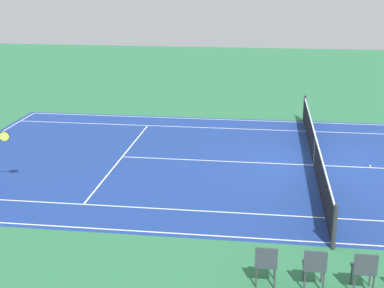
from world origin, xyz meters
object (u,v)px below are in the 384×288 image
(spectator_chair_3, at_px, (364,269))
(spectator_chair_5, at_px, (266,262))
(spectator_chair_4, at_px, (315,265))
(tennis_ball, at_px, (370,166))
(tennis_net, at_px, (315,151))

(spectator_chair_3, relative_size, spectator_chair_5, 1.00)
(spectator_chair_3, bearing_deg, spectator_chair_4, 0.00)
(spectator_chair_5, bearing_deg, spectator_chair_3, 180.00)
(spectator_chair_3, xyz_separation_m, spectator_chair_4, (0.94, 0.00, 0.00))
(tennis_ball, height_order, spectator_chair_3, spectator_chair_3)
(tennis_ball, xyz_separation_m, spectator_chair_5, (3.29, 7.59, 0.49))
(tennis_net, relative_size, spectator_chair_5, 13.30)
(spectator_chair_4, bearing_deg, tennis_net, -94.28)
(tennis_ball, height_order, spectator_chair_5, spectator_chair_5)
(tennis_net, distance_m, tennis_ball, 1.84)
(spectator_chair_3, bearing_deg, spectator_chair_5, 0.00)
(spectator_chair_4, height_order, spectator_chair_5, same)
(spectator_chair_4, distance_m, spectator_chair_5, 0.94)
(tennis_ball, distance_m, spectator_chair_3, 7.74)
(spectator_chair_5, bearing_deg, tennis_ball, -113.41)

